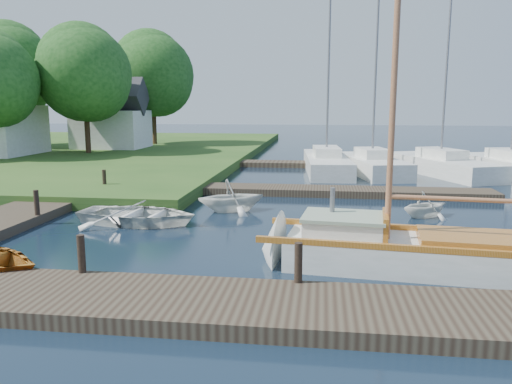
# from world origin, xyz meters

# --- Properties ---
(ground) EXTENTS (160.00, 160.00, 0.00)m
(ground) POSITION_xyz_m (0.00, 0.00, 0.00)
(ground) COLOR black
(ground) RESTS_ON ground
(near_dock) EXTENTS (18.00, 2.20, 0.30)m
(near_dock) POSITION_xyz_m (0.00, -6.00, 0.15)
(near_dock) COLOR #32261B
(near_dock) RESTS_ON ground
(left_dock) EXTENTS (2.20, 18.00, 0.30)m
(left_dock) POSITION_xyz_m (-8.00, 2.00, 0.15)
(left_dock) COLOR #32261B
(left_dock) RESTS_ON ground
(far_dock) EXTENTS (14.00, 1.60, 0.30)m
(far_dock) POSITION_xyz_m (2.00, 6.50, 0.15)
(far_dock) COLOR #32261B
(far_dock) RESTS_ON ground
(pontoon) EXTENTS (30.00, 1.60, 0.30)m
(pontoon) POSITION_xyz_m (10.00, 16.00, 0.15)
(pontoon) COLOR #32261B
(pontoon) RESTS_ON ground
(mooring_post_1) EXTENTS (0.16, 0.16, 0.80)m
(mooring_post_1) POSITION_xyz_m (-3.00, -5.00, 0.70)
(mooring_post_1) COLOR black
(mooring_post_1) RESTS_ON near_dock
(mooring_post_2) EXTENTS (0.16, 0.16, 0.80)m
(mooring_post_2) POSITION_xyz_m (1.50, -5.00, 0.70)
(mooring_post_2) COLOR black
(mooring_post_2) RESTS_ON near_dock
(mooring_post_4) EXTENTS (0.16, 0.16, 0.80)m
(mooring_post_4) POSITION_xyz_m (-7.00, 0.00, 0.70)
(mooring_post_4) COLOR black
(mooring_post_4) RESTS_ON left_dock
(mooring_post_5) EXTENTS (0.16, 0.16, 0.80)m
(mooring_post_5) POSITION_xyz_m (-7.00, 5.00, 0.70)
(mooring_post_5) COLOR black
(mooring_post_5) RESTS_ON left_dock
(sailboat) EXTENTS (7.31, 2.67, 9.83)m
(sailboat) POSITION_xyz_m (3.82, -2.91, 0.34)
(sailboat) COLOR silver
(sailboat) RESTS_ON ground
(tender_a) EXTENTS (4.06, 3.07, 0.79)m
(tender_a) POSITION_xyz_m (-3.87, 0.47, 0.40)
(tender_a) COLOR silver
(tender_a) RESTS_ON ground
(tender_b) EXTENTS (3.05, 2.90, 1.26)m
(tender_b) POSITION_xyz_m (-1.24, 2.72, 0.63)
(tender_b) COLOR silver
(tender_b) RESTS_ON ground
(tender_d) EXTENTS (2.46, 2.39, 0.99)m
(tender_d) POSITION_xyz_m (5.42, 2.71, 0.49)
(tender_d) COLOR silver
(tender_d) RESTS_ON ground
(marina_boat_1) EXTENTS (2.84, 8.74, 10.03)m
(marina_boat_1) POSITION_xyz_m (2.17, 13.90, 0.56)
(marina_boat_1) COLOR silver
(marina_boat_1) RESTS_ON ground
(marina_boat_2) EXTENTS (3.66, 7.44, 12.01)m
(marina_boat_2) POSITION_xyz_m (4.65, 13.34, 0.59)
(marina_boat_2) COLOR silver
(marina_boat_2) RESTS_ON ground
(marina_boat_3) EXTENTS (5.05, 8.31, 12.99)m
(marina_boat_3) POSITION_xyz_m (8.31, 13.56, 0.59)
(marina_boat_3) COLOR silver
(marina_boat_3) RESTS_ON ground
(marina_boat_4) EXTENTS (3.88, 8.04, 11.63)m
(marina_boat_4) POSITION_xyz_m (11.86, 13.51, 0.58)
(marina_boat_4) COLOR silver
(marina_boat_4) RESTS_ON ground
(house_c) EXTENTS (5.25, 4.00, 5.28)m
(house_c) POSITION_xyz_m (-14.00, 22.00, 2.58)
(house_c) COLOR silver
(house_c) RESTS_ON shore
(tree_3) EXTENTS (6.41, 6.38, 8.74)m
(tree_3) POSITION_xyz_m (-14.00, 18.05, 5.81)
(tree_3) COLOR #332114
(tree_3) RESTS_ON shore
(tree_4) EXTENTS (7.01, 7.01, 9.66)m
(tree_4) POSITION_xyz_m (-22.00, 22.05, 6.37)
(tree_4) COLOR #332114
(tree_4) RESTS_ON shore
(tree_7) EXTENTS (6.83, 6.83, 9.38)m
(tree_7) POSITION_xyz_m (-12.00, 26.05, 6.20)
(tree_7) COLOR #332114
(tree_7) RESTS_ON shore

